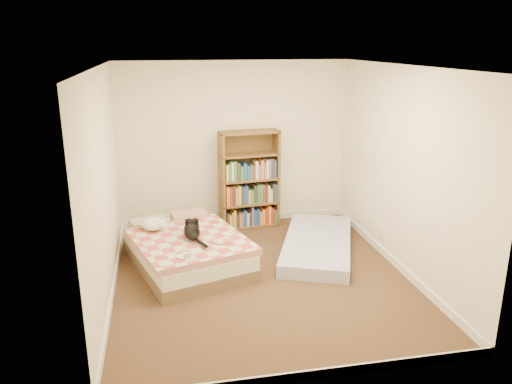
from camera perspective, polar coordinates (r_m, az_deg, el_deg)
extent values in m
cube|color=#422A1C|center=(6.19, 0.57, -9.64)|extent=(3.50, 4.00, 0.01)
cube|color=white|center=(5.55, 0.65, 14.16)|extent=(3.50, 4.00, 0.01)
cube|color=#F3E2CC|center=(7.66, -2.44, 5.46)|extent=(3.50, 0.01, 2.50)
cube|color=#F3E2CC|center=(3.91, 6.60, -5.98)|extent=(3.50, 0.01, 2.50)
cube|color=#F3E2CC|center=(5.66, -17.00, 0.64)|extent=(0.01, 4.00, 2.50)
cube|color=#F3E2CC|center=(6.32, 16.35, 2.34)|extent=(0.01, 4.00, 2.50)
cube|color=white|center=(7.97, -2.32, -3.04)|extent=(3.50, 0.02, 0.10)
cube|color=white|center=(4.52, 6.02, -20.11)|extent=(3.50, 0.02, 0.10)
cube|color=white|center=(6.09, -15.93, -10.26)|extent=(0.02, 4.00, 0.10)
cube|color=white|center=(6.71, 15.43, -7.63)|extent=(0.02, 4.00, 0.10)
cube|color=white|center=(6.94, 14.11, -4.45)|extent=(0.03, 0.09, 0.13)
cube|color=brown|center=(6.51, -7.87, -7.64)|extent=(1.67, 2.02, 0.16)
cube|color=silver|center=(6.45, -7.93, -6.30)|extent=(1.64, 1.98, 0.17)
cube|color=#BD5346|center=(6.40, -7.97, -5.23)|extent=(1.64, 1.74, 0.09)
cube|color=slate|center=(6.99, -10.66, -3.18)|extent=(0.55, 0.43, 0.13)
cube|color=#BD5346|center=(7.01, -5.96, -2.91)|extent=(0.55, 0.43, 0.13)
cube|color=#56361D|center=(7.51, -3.97, 1.25)|extent=(0.07, 0.30, 1.50)
cube|color=#56361D|center=(7.65, 2.40, 1.59)|extent=(0.07, 0.30, 1.50)
cube|color=#56361D|center=(7.70, -0.94, 1.69)|extent=(0.89, 0.11, 1.50)
cube|color=#56361D|center=(7.79, -0.73, -3.74)|extent=(0.92, 0.39, 0.03)
cube|color=#56361D|center=(7.57, -0.75, 1.50)|extent=(0.92, 0.39, 0.03)
cube|color=#56361D|center=(7.41, -0.78, 6.86)|extent=(0.92, 0.39, 0.03)
cube|color=#6E7BB8|center=(6.94, 7.05, -5.95)|extent=(1.52, 2.13, 0.17)
ellipsoid|color=black|center=(6.27, -7.33, -4.51)|extent=(0.23, 0.46, 0.15)
sphere|color=black|center=(6.49, -7.48, -3.64)|extent=(0.15, 0.15, 0.14)
cone|color=black|center=(6.51, -7.88, -3.06)|extent=(0.05, 0.05, 0.05)
cone|color=black|center=(6.51, -7.17, -3.02)|extent=(0.05, 0.05, 0.05)
cylinder|color=black|center=(6.02, -6.01, -5.80)|extent=(0.06, 0.26, 0.05)
ellipsoid|color=white|center=(6.60, -11.65, -3.59)|extent=(0.32, 0.35, 0.15)
sphere|color=white|center=(6.50, -10.88, -3.71)|extent=(0.14, 0.14, 0.12)
sphere|color=white|center=(6.47, -10.47, -3.93)|extent=(0.06, 0.06, 0.05)
sphere|color=white|center=(6.67, -12.73, -3.62)|extent=(0.08, 0.08, 0.07)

